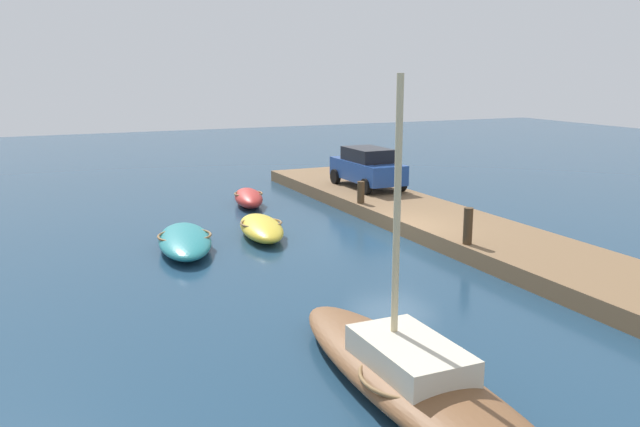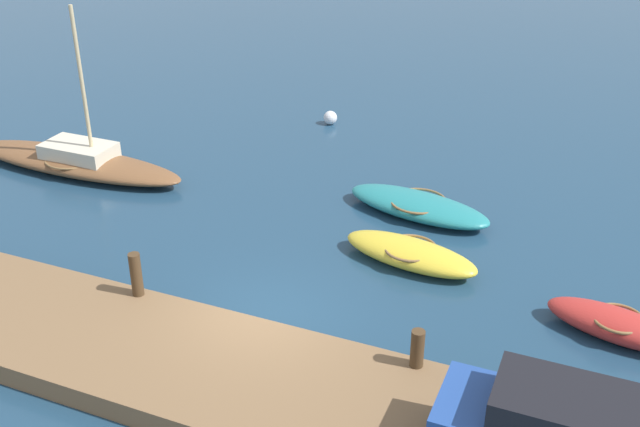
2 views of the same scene
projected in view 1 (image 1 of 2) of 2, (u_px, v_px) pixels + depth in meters
name	position (u px, v px, depth m)	size (l,w,h in m)	color
ground_plane	(393.00, 240.00, 21.47)	(84.00, 84.00, 0.00)	navy
dock_platform	(451.00, 226.00, 22.32)	(25.46, 3.46, 0.50)	brown
dinghy_red	(249.00, 198.00, 26.89)	(3.27, 1.74, 0.64)	#B72D28
sailboat_brown	(415.00, 379.00, 11.04)	(7.82, 1.92, 5.37)	brown
rowboat_yellow	(261.00, 228.00, 21.89)	(3.80, 1.92, 0.60)	gold
rowboat_teal	(185.00, 240.00, 20.31)	(4.54, 2.33, 0.58)	teal
mooring_post_west	(468.00, 226.00, 19.01)	(0.27, 0.27, 1.06)	#47331E
mooring_post_mid_west	(361.00, 192.00, 24.86)	(0.27, 0.27, 0.82)	#47331E
parked_car	(367.00, 167.00, 28.07)	(4.01, 1.88, 1.68)	#234793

